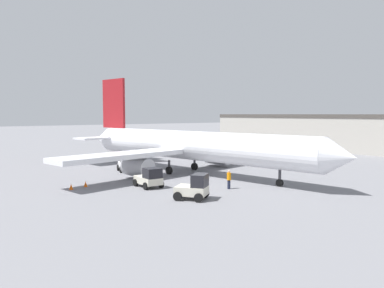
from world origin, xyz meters
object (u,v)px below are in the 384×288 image
(ground_crew_worker, at_px, (229,179))
(pushback_tug, at_px, (150,178))
(safety_cone_near, at_px, (86,184))
(airplane, at_px, (185,145))
(baggage_tug, at_px, (194,188))
(belt_loader_truck, at_px, (126,163))
(safety_cone_far, at_px, (71,187))

(ground_crew_worker, xyz_separation_m, pushback_tug, (-5.22, -5.54, -0.04))
(ground_crew_worker, height_order, safety_cone_near, ground_crew_worker)
(safety_cone_near, bearing_deg, airplane, 95.01)
(baggage_tug, relative_size, safety_cone_near, 5.96)
(belt_loader_truck, bearing_deg, safety_cone_near, -34.81)
(belt_loader_truck, height_order, safety_cone_far, belt_loader_truck)
(safety_cone_far, bearing_deg, pushback_tug, 60.37)
(safety_cone_far, bearing_deg, safety_cone_near, 107.28)
(safety_cone_near, bearing_deg, pushback_tug, 48.97)
(airplane, bearing_deg, pushback_tug, -66.74)
(belt_loader_truck, relative_size, safety_cone_far, 5.23)
(ground_crew_worker, height_order, baggage_tug, baggage_tug)
(baggage_tug, xyz_separation_m, safety_cone_far, (-10.22, -6.60, -0.71))
(pushback_tug, height_order, safety_cone_near, pushback_tug)
(baggage_tug, xyz_separation_m, safety_cone_near, (-10.72, -4.98, -0.71))
(baggage_tug, relative_size, safety_cone_far, 5.96)
(airplane, bearing_deg, belt_loader_truck, -143.29)
(belt_loader_truck, xyz_separation_m, pushback_tug, (10.35, -3.06, -0.14))
(pushback_tug, distance_m, safety_cone_far, 7.33)
(ground_crew_worker, distance_m, pushback_tug, 7.61)
(pushback_tug, bearing_deg, ground_crew_worker, 50.22)
(airplane, xyz_separation_m, baggage_tug, (11.86, -8.04, -2.32))
(ground_crew_worker, relative_size, belt_loader_truck, 0.62)
(airplane, xyz_separation_m, belt_loader_truck, (-5.10, -5.24, -2.25))
(safety_cone_far, bearing_deg, belt_loader_truck, 125.66)
(baggage_tug, bearing_deg, airplane, 111.38)
(ground_crew_worker, bearing_deg, belt_loader_truck, -34.15)
(safety_cone_near, distance_m, safety_cone_far, 1.70)
(baggage_tug, height_order, safety_cone_far, baggage_tug)
(ground_crew_worker, bearing_deg, safety_cone_far, 10.18)
(ground_crew_worker, distance_m, baggage_tug, 5.46)
(baggage_tug, relative_size, belt_loader_truck, 1.14)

